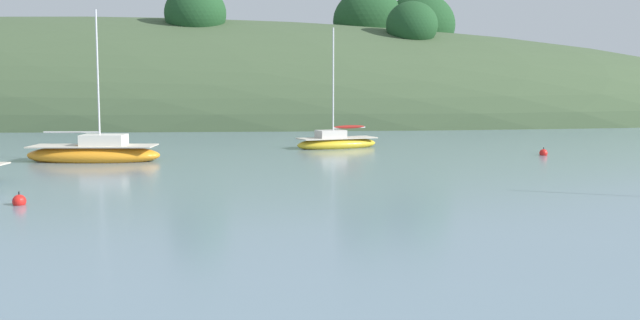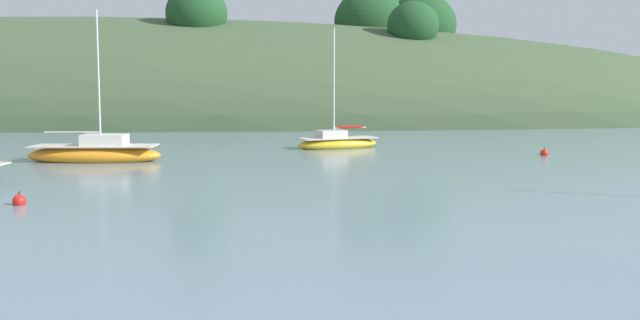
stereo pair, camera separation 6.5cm
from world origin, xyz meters
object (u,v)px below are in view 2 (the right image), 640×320
Objects in this scene: sailboat_orange_cutter at (95,153)px; mooring_buoy_inner at (544,153)px; sailboat_blue_center at (337,142)px; mooring_buoy_channel at (19,201)px.

sailboat_orange_cutter reaches higher than mooring_buoy_inner.
sailboat_blue_center reaches higher than mooring_buoy_channel.
mooring_buoy_channel is (1.37, -13.29, -0.28)m from sailboat_orange_cutter.
sailboat_orange_cutter is 23.79m from mooring_buoy_inner.
sailboat_blue_center is at bearing 61.62° from mooring_buoy_channel.
sailboat_orange_cutter is 14.44× the size of mooring_buoy_channel.
mooring_buoy_channel is (-11.13, -20.60, -0.22)m from sailboat_blue_center.
sailboat_blue_center is at bearing 157.25° from mooring_buoy_inner.
sailboat_orange_cutter reaches higher than mooring_buoy_channel.
mooring_buoy_inner is (11.14, -4.67, -0.22)m from sailboat_blue_center.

